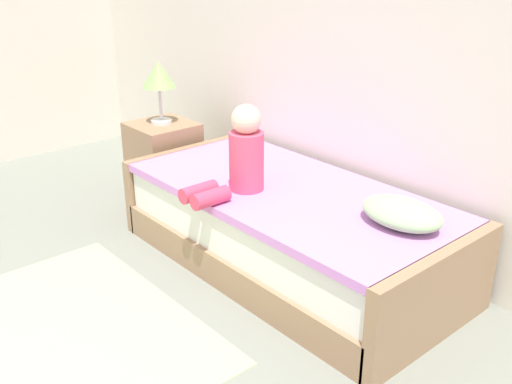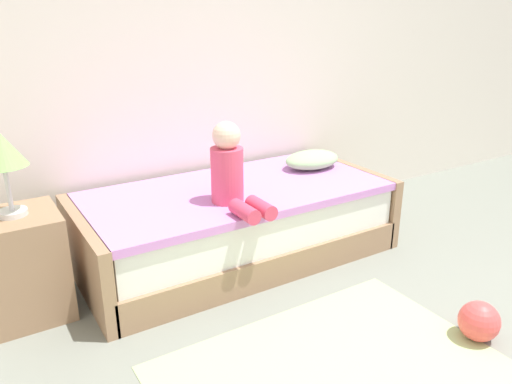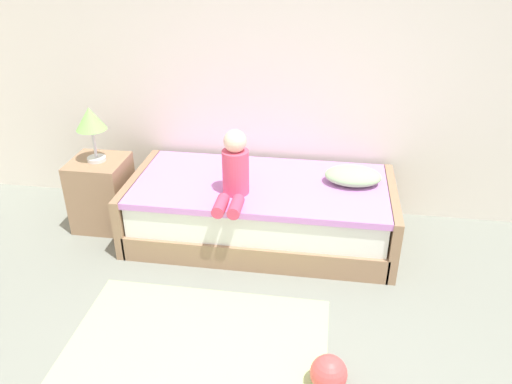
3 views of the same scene
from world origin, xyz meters
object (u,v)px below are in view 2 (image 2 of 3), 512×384
(bed, at_px, (237,223))
(child_figure, at_px, (231,172))
(toy_ball, at_px, (479,321))
(table_lamp, at_px, (2,154))
(nightstand, at_px, (22,266))
(pillow, at_px, (312,160))

(bed, height_order, child_figure, child_figure)
(child_figure, height_order, toy_ball, child_figure)
(table_lamp, height_order, child_figure, table_lamp)
(table_lamp, bearing_deg, nightstand, 0.00)
(bed, bearing_deg, pillow, 7.99)
(child_figure, bearing_deg, nightstand, 169.01)
(child_figure, height_order, pillow, child_figure)
(bed, xyz_separation_m, pillow, (0.71, 0.10, 0.32))
(table_lamp, height_order, pillow, table_lamp)
(pillow, bearing_deg, nightstand, -177.28)
(bed, relative_size, child_figure, 4.14)
(pillow, bearing_deg, toy_ball, -94.30)
(nightstand, distance_m, pillow, 2.08)
(bed, relative_size, table_lamp, 4.69)
(bed, height_order, toy_ball, bed)
(table_lamp, xyz_separation_m, toy_ball, (1.94, -1.48, -0.83))
(nightstand, xyz_separation_m, toy_ball, (1.94, -1.48, -0.20))
(nightstand, xyz_separation_m, child_figure, (1.19, -0.23, 0.40))
(child_figure, bearing_deg, bed, 54.35)
(nightstand, xyz_separation_m, table_lamp, (0.00, 0.00, 0.64))
(nightstand, bearing_deg, toy_ball, -37.27)
(nightstand, bearing_deg, pillow, 2.72)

